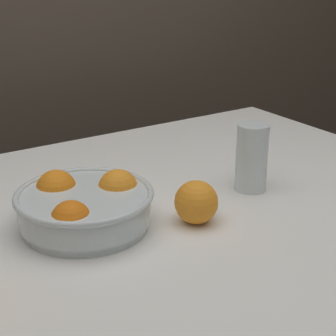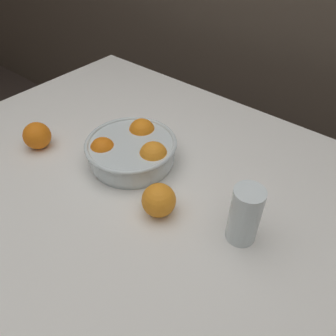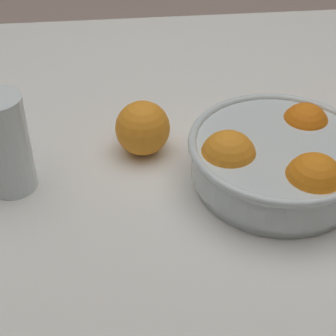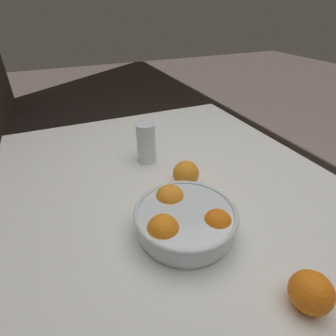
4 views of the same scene
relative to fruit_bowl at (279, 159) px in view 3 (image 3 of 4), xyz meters
name	(u,v)px [view 3 (image 3 of 4)]	position (x,y,z in m)	size (l,w,h in m)	color
dining_table	(195,196)	(0.11, -0.06, -0.11)	(1.46, 1.09, 0.75)	white
fruit_bowl	(279,159)	(0.00, 0.00, 0.00)	(0.26, 0.26, 0.10)	silver
juice_glass	(6,149)	(0.38, -0.03, 0.02)	(0.07, 0.07, 0.15)	#F4A314
orange_loose_front	(143,128)	(0.19, -0.10, 0.00)	(0.08, 0.08, 0.08)	orange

